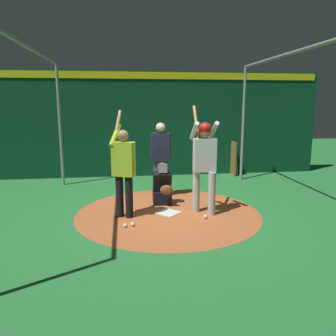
{
  "coord_description": "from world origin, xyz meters",
  "views": [
    {
      "loc": [
        6.49,
        -0.86,
        2.23
      ],
      "look_at": [
        0.0,
        0.0,
        0.95
      ],
      "focal_mm": 35.54,
      "sensor_mm": 36.0,
      "label": 1
    }
  ],
  "objects_px": {
    "batter": "(204,158)",
    "umpire": "(161,155)",
    "bat_rack": "(233,159)",
    "home_plate": "(168,213)",
    "catcher": "(162,188)",
    "visitor": "(124,167)",
    "baseball_1": "(205,217)",
    "baseball_2": "(125,225)",
    "baseball_0": "(133,224)"
  },
  "relations": [
    {
      "from": "batter",
      "to": "umpire",
      "type": "xyz_separation_m",
      "value": [
        -1.37,
        -0.73,
        -0.14
      ]
    },
    {
      "from": "batter",
      "to": "bat_rack",
      "type": "bearing_deg",
      "value": 153.01
    },
    {
      "from": "home_plate",
      "to": "batter",
      "type": "distance_m",
      "value": 1.34
    },
    {
      "from": "bat_rack",
      "to": "umpire",
      "type": "bearing_deg",
      "value": -49.11
    },
    {
      "from": "catcher",
      "to": "umpire",
      "type": "bearing_deg",
      "value": 177.12
    },
    {
      "from": "batter",
      "to": "bat_rack",
      "type": "xyz_separation_m",
      "value": [
        -3.59,
        1.83,
        -0.65
      ]
    },
    {
      "from": "visitor",
      "to": "baseball_1",
      "type": "relative_size",
      "value": 28.29
    },
    {
      "from": "home_plate",
      "to": "batter",
      "type": "relative_size",
      "value": 0.19
    },
    {
      "from": "home_plate",
      "to": "umpire",
      "type": "bearing_deg",
      "value": -179.74
    },
    {
      "from": "home_plate",
      "to": "batter",
      "type": "bearing_deg",
      "value": 83.77
    },
    {
      "from": "home_plate",
      "to": "umpire",
      "type": "relative_size",
      "value": 0.24
    },
    {
      "from": "baseball_1",
      "to": "baseball_2",
      "type": "xyz_separation_m",
      "value": [
        0.28,
        -1.57,
        0.0
      ]
    },
    {
      "from": "visitor",
      "to": "bat_rack",
      "type": "distance_m",
      "value": 5.01
    },
    {
      "from": "home_plate",
      "to": "batter",
      "type": "height_order",
      "value": "batter"
    },
    {
      "from": "batter",
      "to": "visitor",
      "type": "bearing_deg",
      "value": -89.08
    },
    {
      "from": "baseball_2",
      "to": "catcher",
      "type": "bearing_deg",
      "value": 148.23
    },
    {
      "from": "baseball_0",
      "to": "home_plate",
      "type": "bearing_deg",
      "value": 131.66
    },
    {
      "from": "baseball_2",
      "to": "umpire",
      "type": "bearing_deg",
      "value": 156.38
    },
    {
      "from": "catcher",
      "to": "umpire",
      "type": "xyz_separation_m",
      "value": [
        -0.64,
        0.03,
        0.64
      ]
    },
    {
      "from": "catcher",
      "to": "baseball_0",
      "type": "relative_size",
      "value": 12.79
    },
    {
      "from": "visitor",
      "to": "bat_rack",
      "type": "xyz_separation_m",
      "value": [
        -3.61,
        3.44,
        -0.52
      ]
    },
    {
      "from": "baseball_0",
      "to": "baseball_2",
      "type": "distance_m",
      "value": 0.14
    },
    {
      "from": "visitor",
      "to": "bat_rack",
      "type": "relative_size",
      "value": 1.99
    },
    {
      "from": "baseball_1",
      "to": "baseball_2",
      "type": "height_order",
      "value": "same"
    },
    {
      "from": "catcher",
      "to": "bat_rack",
      "type": "height_order",
      "value": "bat_rack"
    },
    {
      "from": "visitor",
      "to": "baseball_2",
      "type": "relative_size",
      "value": 28.29
    },
    {
      "from": "baseball_2",
      "to": "batter",
      "type": "bearing_deg",
      "value": 111.28
    },
    {
      "from": "batter",
      "to": "catcher",
      "type": "xyz_separation_m",
      "value": [
        -0.74,
        -0.76,
        -0.77
      ]
    },
    {
      "from": "home_plate",
      "to": "bat_rack",
      "type": "xyz_separation_m",
      "value": [
        -3.51,
        2.55,
        0.48
      ]
    },
    {
      "from": "baseball_0",
      "to": "umpire",
      "type": "bearing_deg",
      "value": 159.34
    },
    {
      "from": "baseball_2",
      "to": "visitor",
      "type": "bearing_deg",
      "value": -179.52
    },
    {
      "from": "bat_rack",
      "to": "home_plate",
      "type": "bearing_deg",
      "value": -36.01
    },
    {
      "from": "baseball_1",
      "to": "baseball_2",
      "type": "relative_size",
      "value": 1.0
    },
    {
      "from": "bat_rack",
      "to": "baseball_0",
      "type": "xyz_separation_m",
      "value": [
        4.17,
        -3.29,
        -0.45
      ]
    },
    {
      "from": "umpire",
      "to": "baseball_0",
      "type": "xyz_separation_m",
      "value": [
        1.96,
        -0.74,
        -0.96
      ]
    },
    {
      "from": "baseball_1",
      "to": "baseball_0",
      "type": "bearing_deg",
      "value": -80.65
    },
    {
      "from": "umpire",
      "to": "baseball_0",
      "type": "relative_size",
      "value": 24.08
    },
    {
      "from": "home_plate",
      "to": "visitor",
      "type": "xyz_separation_m",
      "value": [
        0.1,
        -0.88,
        1.0
      ]
    },
    {
      "from": "home_plate",
      "to": "baseball_2",
      "type": "bearing_deg",
      "value": -51.37
    },
    {
      "from": "catcher",
      "to": "baseball_2",
      "type": "relative_size",
      "value": 12.79
    },
    {
      "from": "baseball_0",
      "to": "baseball_2",
      "type": "xyz_separation_m",
      "value": [
        0.04,
        -0.14,
        0.0
      ]
    },
    {
      "from": "batter",
      "to": "catcher",
      "type": "bearing_deg",
      "value": -134.01
    },
    {
      "from": "bat_rack",
      "to": "baseball_1",
      "type": "distance_m",
      "value": 4.38
    },
    {
      "from": "home_plate",
      "to": "visitor",
      "type": "relative_size",
      "value": 0.2
    },
    {
      "from": "batter",
      "to": "baseball_2",
      "type": "bearing_deg",
      "value": -68.72
    },
    {
      "from": "bat_rack",
      "to": "baseball_0",
      "type": "distance_m",
      "value": 5.33
    },
    {
      "from": "visitor",
      "to": "home_plate",
      "type": "bearing_deg",
      "value": 118.89
    },
    {
      "from": "baseball_0",
      "to": "catcher",
      "type": "bearing_deg",
      "value": 151.83
    },
    {
      "from": "visitor",
      "to": "batter",
      "type": "bearing_deg",
      "value": 113.06
    },
    {
      "from": "batter",
      "to": "visitor",
      "type": "relative_size",
      "value": 1.04
    }
  ]
}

